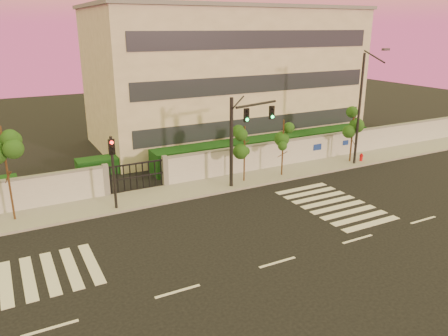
{
  "coord_description": "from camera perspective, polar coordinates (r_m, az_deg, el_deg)",
  "views": [
    {
      "loc": [
        -10.63,
        -14.73,
        10.48
      ],
      "look_at": [
        0.35,
        6.0,
        2.86
      ],
      "focal_mm": 35.0,
      "sensor_mm": 36.0,
      "label": 1
    }
  ],
  "objects": [
    {
      "name": "traffic_signal_main",
      "position": [
        29.02,
        2.34,
        4.88
      ],
      "size": [
        3.86,
        1.16,
        6.18
      ],
      "rotation": [
        0.0,
        0.0,
        0.27
      ],
      "color": "black",
      "rests_on": "ground"
    },
    {
      "name": "hedge_row",
      "position": [
        33.17,
        -5.83,
        0.96
      ],
      "size": [
        41.0,
        4.25,
        1.8
      ],
      "color": "#103613",
      "rests_on": "ground"
    },
    {
      "name": "road_markings",
      "position": [
        23.09,
        -1.65,
        -8.98
      ],
      "size": [
        57.0,
        7.62,
        0.02
      ],
      "color": "silver",
      "rests_on": "ground"
    },
    {
      "name": "street_tree_f",
      "position": [
        35.93,
        16.52,
        5.59
      ],
      "size": [
        1.61,
        1.28,
        4.37
      ],
      "color": "#382314",
      "rests_on": "ground"
    },
    {
      "name": "traffic_signal_secondary",
      "position": [
        26.05,
        -14.3,
        0.47
      ],
      "size": [
        0.35,
        0.34,
        4.55
      ],
      "rotation": [
        0.0,
        0.0,
        0.35
      ],
      "color": "black",
      "rests_on": "ground"
    },
    {
      "name": "perimeter_wall",
      "position": [
        30.3,
        -5.73,
        -0.2
      ],
      "size": [
        60.0,
        0.36,
        2.2
      ],
      "color": "#AEB1B6",
      "rests_on": "ground"
    },
    {
      "name": "street_tree_e",
      "position": [
        31.43,
        7.76,
        4.29
      ],
      "size": [
        1.35,
        1.08,
        4.25
      ],
      "color": "#382314",
      "rests_on": "ground"
    },
    {
      "name": "institutional_building",
      "position": [
        41.85,
        0.22,
        12.06
      ],
      "size": [
        24.4,
        12.4,
        12.25
      ],
      "color": "#B3AF97",
      "rests_on": "ground"
    },
    {
      "name": "streetlight_east",
      "position": [
        34.97,
        17.53,
        7.97
      ],
      "size": [
        0.54,
        2.18,
        9.05
      ],
      "color": "black",
      "rests_on": "ground"
    },
    {
      "name": "street_tree_d",
      "position": [
        29.94,
        2.72,
        3.5
      ],
      "size": [
        1.3,
        1.03,
        4.07
      ],
      "color": "#382314",
      "rests_on": "ground"
    },
    {
      "name": "ground",
      "position": [
        20.97,
        7.0,
        -12.15
      ],
      "size": [
        120.0,
        120.0,
        0.0
      ],
      "primitive_type": "plane",
      "color": "black",
      "rests_on": "ground"
    },
    {
      "name": "sidewalk",
      "position": [
        29.28,
        -4.74,
        -2.89
      ],
      "size": [
        60.0,
        3.0,
        0.15
      ],
      "primitive_type": "cube",
      "color": "gray",
      "rests_on": "ground"
    },
    {
      "name": "fire_hydrant",
      "position": [
        36.9,
        17.48,
        1.26
      ],
      "size": [
        0.29,
        0.29,
        0.77
      ],
      "rotation": [
        0.0,
        0.0,
        0.06
      ],
      "color": "red",
      "rests_on": "ground"
    },
    {
      "name": "street_tree_c",
      "position": [
        26.21,
        -26.73,
        1.83
      ],
      "size": [
        1.44,
        1.14,
        5.51
      ],
      "color": "#382314",
      "rests_on": "ground"
    }
  ]
}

